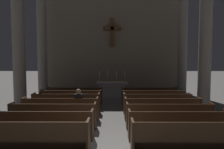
{
  "coord_description": "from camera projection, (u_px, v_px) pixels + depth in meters",
  "views": [
    {
      "loc": [
        0.08,
        -5.67,
        2.56
      ],
      "look_at": [
        0.0,
        7.91,
        1.59
      ],
      "focal_mm": 34.82,
      "sensor_mm": 36.0,
      "label": 1
    }
  ],
  "objects": [
    {
      "name": "pew_left_row_4",
      "position": [
        61.0,
        109.0,
        9.11
      ],
      "size": [
        3.15,
        0.5,
        0.95
      ],
      "color": "#422B19",
      "rests_on": "ground"
    },
    {
      "name": "pew_left_row_5",
      "position": [
        66.0,
        103.0,
        10.22
      ],
      "size": [
        3.15,
        0.5,
        0.95
      ],
      "color": "#422B19",
      "rests_on": "ground"
    },
    {
      "name": "candlestick_inner_right",
      "position": [
        117.0,
        78.0,
        14.64
      ],
      "size": [
        0.16,
        0.16,
        0.74
      ],
      "color": "#B79338",
      "rests_on": "altar"
    },
    {
      "name": "pew_left_row_1",
      "position": [
        30.0,
        137.0,
        5.78
      ],
      "size": [
        3.15,
        0.5,
        0.95
      ],
      "color": "#422B19",
      "rests_on": "ground"
    },
    {
      "name": "pew_left_row_7",
      "position": [
        75.0,
        95.0,
        12.44
      ],
      "size": [
        3.15,
        0.5,
        0.95
      ],
      "color": "#422B19",
      "rests_on": "ground"
    },
    {
      "name": "pew_right_row_4",
      "position": [
        162.0,
        109.0,
        9.09
      ],
      "size": [
        3.15,
        0.5,
        0.95
      ],
      "color": "#422B19",
      "rests_on": "ground"
    },
    {
      "name": "apse_with_cross",
      "position": [
        112.0,
        39.0,
        16.47
      ],
      "size": [
        10.54,
        0.5,
        8.21
      ],
      "color": "gray",
      "rests_on": "ground"
    },
    {
      "name": "pew_right_row_2",
      "position": [
        178.0,
        125.0,
        6.87
      ],
      "size": [
        3.15,
        0.5,
        0.95
      ],
      "color": "#422B19",
      "rests_on": "ground"
    },
    {
      "name": "lone_worshipper",
      "position": [
        79.0,
        103.0,
        9.13
      ],
      "size": [
        0.32,
        0.43,
        1.32
      ],
      "color": "#26262B",
      "rests_on": "ground"
    },
    {
      "name": "altar",
      "position": [
        112.0,
        89.0,
        14.69
      ],
      "size": [
        2.2,
        0.9,
        1.01
      ],
      "color": "#A8A399",
      "rests_on": "ground"
    },
    {
      "name": "pew_right_row_6",
      "position": [
        153.0,
        99.0,
        11.31
      ],
      "size": [
        3.15,
        0.5,
        0.95
      ],
      "color": "#422B19",
      "rests_on": "ground"
    },
    {
      "name": "pew_right_row_3",
      "position": [
        169.0,
        116.0,
        7.98
      ],
      "size": [
        3.15,
        0.5,
        0.95
      ],
      "color": "#422B19",
      "rests_on": "ground"
    },
    {
      "name": "pew_left_row_6",
      "position": [
        71.0,
        99.0,
        11.33
      ],
      "size": [
        3.15,
        0.5,
        0.95
      ],
      "color": "#422B19",
      "rests_on": "ground"
    },
    {
      "name": "column_left_third",
      "position": [
        42.0,
        46.0,
        14.73
      ],
      "size": [
        0.95,
        0.95,
        7.04
      ],
      "color": "gray",
      "rests_on": "ground"
    },
    {
      "name": "pew_left_row_3",
      "position": [
        53.0,
        116.0,
        8.0
      ],
      "size": [
        3.15,
        0.5,
        0.95
      ],
      "color": "#422B19",
      "rests_on": "ground"
    },
    {
      "name": "candlestick_outer_right",
      "position": [
        125.0,
        78.0,
        14.63
      ],
      "size": [
        0.16,
        0.16,
        0.74
      ],
      "color": "#B79338",
      "rests_on": "altar"
    },
    {
      "name": "pew_right_row_7",
      "position": [
        149.0,
        95.0,
        12.42
      ],
      "size": [
        3.15,
        0.5,
        0.95
      ],
      "color": "#422B19",
      "rests_on": "ground"
    },
    {
      "name": "pew_right_row_5",
      "position": [
        157.0,
        103.0,
        10.2
      ],
      "size": [
        3.15,
        0.5,
        0.95
      ],
      "color": "#422B19",
      "rests_on": "ground"
    },
    {
      "name": "column_right_second",
      "position": [
        205.0,
        42.0,
        11.03
      ],
      "size": [
        0.95,
        0.95,
        7.04
      ],
      "color": "gray",
      "rests_on": "ground"
    },
    {
      "name": "column_left_second",
      "position": [
        19.0,
        42.0,
        11.09
      ],
      "size": [
        0.95,
        0.95,
        7.04
      ],
      "color": "gray",
      "rests_on": "ground"
    },
    {
      "name": "pew_right_row_1",
      "position": [
        191.0,
        138.0,
        5.76
      ],
      "size": [
        3.15,
        0.5,
        0.95
      ],
      "color": "#422B19",
      "rests_on": "ground"
    },
    {
      "name": "candlestick_inner_left",
      "position": [
        108.0,
        78.0,
        14.64
      ],
      "size": [
        0.16,
        0.16,
        0.74
      ],
      "color": "#B79338",
      "rests_on": "altar"
    },
    {
      "name": "candlestick_outer_left",
      "position": [
        100.0,
        78.0,
        14.64
      ],
      "size": [
        0.16,
        0.16,
        0.74
      ],
      "color": "#B79338",
      "rests_on": "altar"
    },
    {
      "name": "column_right_third",
      "position": [
        182.0,
        46.0,
        14.67
      ],
      "size": [
        0.95,
        0.95,
        7.04
      ],
      "color": "gray",
      "rests_on": "ground"
    },
    {
      "name": "pew_left_row_2",
      "position": [
        44.0,
        125.0,
        6.89
      ],
      "size": [
        3.15,
        0.5,
        0.95
      ],
      "color": "#422B19",
      "rests_on": "ground"
    }
  ]
}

